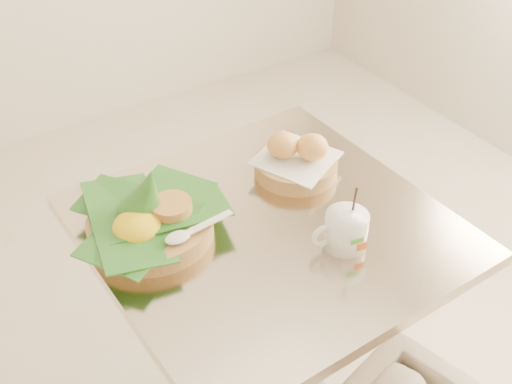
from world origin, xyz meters
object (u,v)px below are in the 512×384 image
bread_basket (296,160)px  coffee_mug (345,229)px  cafe_table (267,297)px  rice_basket (150,218)px

bread_basket → coffee_mug: coffee_mug is taller
bread_basket → coffee_mug: 0.26m
cafe_table → rice_basket: (-0.22, 0.10, 0.26)m
cafe_table → coffee_mug: coffee_mug is taller
coffee_mug → cafe_table: bearing=124.9°
rice_basket → bread_basket: bearing=2.8°
cafe_table → bread_basket: bearing=37.4°
cafe_table → coffee_mug: size_ratio=5.00×
cafe_table → rice_basket: rice_basket is taller
bread_basket → rice_basket: bearing=-177.2°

